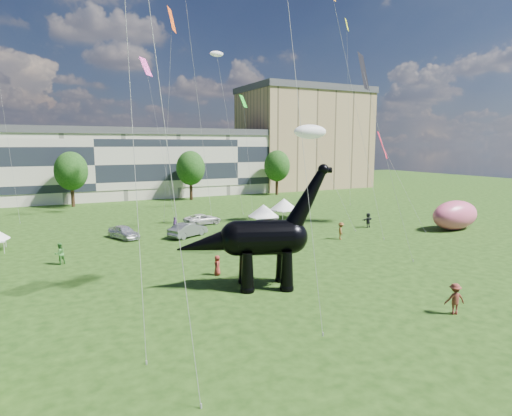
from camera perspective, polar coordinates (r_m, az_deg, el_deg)
name	(u,v)px	position (r m, az deg, el deg)	size (l,w,h in m)	color
ground	(328,298)	(29.00, 9.52, -11.76)	(220.00, 220.00, 0.00)	#16330C
terrace_row	(92,167)	(84.39, -21.08, 5.16)	(78.00, 11.00, 12.00)	beige
apartment_block	(304,141)	(103.50, 6.37, 8.93)	(28.00, 18.00, 22.00)	tan
tree_mid_left	(71,168)	(75.10, -23.44, 4.92)	(5.20, 5.20, 9.44)	#382314
tree_mid_right	(191,165)	(78.80, -8.72, 5.65)	(5.20, 5.20, 9.44)	#382314
tree_far_right	(277,163)	(86.05, 2.82, 5.95)	(5.20, 5.20, 9.44)	#382314
dinosaur_sculpture	(259,240)	(29.86, 0.34, -4.27)	(10.82, 5.25, 8.98)	black
car_silver	(124,232)	(47.86, -17.21, -3.08)	(1.72, 4.28, 1.46)	silver
car_grey	(188,230)	(47.24, -9.07, -2.89)	(1.65, 4.73, 1.56)	gray
car_white	(203,219)	(54.35, -7.13, -1.50)	(2.19, 4.76, 1.32)	silver
car_dark	(266,219)	(53.46, 1.32, -1.48)	(2.16, 5.31, 1.54)	#595960
gazebo_near	(263,211)	(53.24, 0.99, -0.35)	(4.19, 4.19, 2.63)	white
gazebo_far	(284,204)	(58.73, 3.75, 0.51)	(4.48, 4.48, 2.70)	white
inflatable_pink	(455,215)	(55.76, 25.02, -0.86)	(6.92, 3.46, 3.46)	#E35880
visitors	(221,247)	(38.51, -4.65, -5.20)	(50.61, 33.10, 1.88)	maroon
kites	(250,99)	(48.34, -0.77, 14.31)	(58.84, 47.93, 29.09)	red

